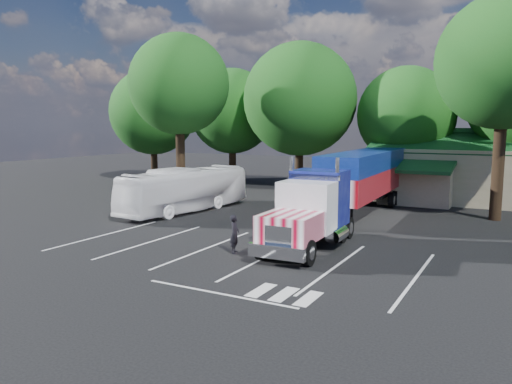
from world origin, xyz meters
The scene contains 12 objects.
ground centered at (0.00, 0.00, 0.00)m, with size 120.00×120.00×0.00m, color black.
tree_row_a centered at (-22.00, 16.50, 7.16)m, with size 9.00×9.00×11.68m.
tree_row_b centered at (-13.00, 17.80, 7.13)m, with size 8.40×8.40×11.35m.
tree_row_c centered at (-5.00, 16.20, 8.04)m, with size 10.00×10.00×13.05m.
tree_row_d centered at (4.00, 17.50, 6.58)m, with size 8.00×8.00×10.60m.
tree_near_left centered at (-10.50, 6.00, 8.81)m, with size 7.60×7.60×12.65m.
tree_near_right centered at (11.50, 8.50, 9.46)m, with size 8.00×8.00×13.50m.
semi_truck centered at (3.97, 3.90, 2.43)m, with size 3.51×20.55×4.29m.
woman centered at (1.60, -6.00, 0.88)m, with size 0.64×0.42×1.76m, color black.
bicycle centered at (1.80, 2.06, 0.49)m, with size 0.66×1.88×0.99m, color black.
tour_bus centered at (-7.00, 1.87, 1.47)m, with size 2.47×10.56×2.94m, color white.
silver_sedan centered at (5.00, 13.03, 0.78)m, with size 1.65×4.72×1.56m, color #ACB0B4.
Camera 1 is at (13.07, -24.95, 5.78)m, focal length 35.00 mm.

